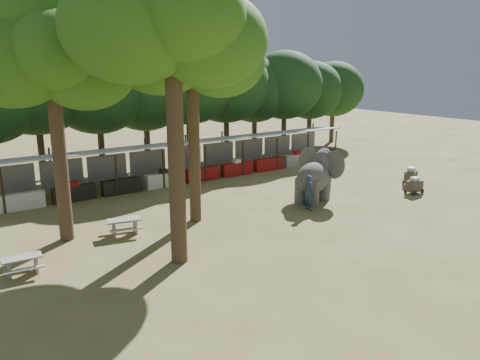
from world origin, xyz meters
TOP-DOWN VIEW (x-y plane):
  - ground at (0.00, 0.00)m, footprint 100.00×100.00m
  - vendor_stalls at (-0.00, 13.84)m, footprint 28.00×2.99m
  - yard_tree_left at (-9.13, 7.19)m, footprint 7.10×6.90m
  - yard_tree_center at (-6.13, 2.19)m, footprint 7.10×6.90m
  - yard_tree_back at (-3.13, 6.19)m, footprint 7.10×6.90m
  - backdrop_trees at (0.00, 19.00)m, footprint 46.46×5.95m
  - elephant at (4.47, 5.24)m, footprint 3.88×2.97m
  - handler at (2.81, 4.06)m, footprint 0.53×0.74m
  - picnic_table_near at (-11.33, 4.25)m, footprint 1.45×1.32m
  - picnic_table_far at (-6.65, 6.14)m, footprint 1.69×1.57m
  - cart_front at (10.32, 2.86)m, footprint 1.06×0.72m
  - cart_back at (12.04, 4.36)m, footprint 1.36×1.15m

SIDE VIEW (x-z plane):
  - ground at x=0.00m, z-range 0.00..0.00m
  - picnic_table_near at x=-11.33m, z-range 0.11..0.79m
  - picnic_table_far at x=-6.65m, z-range 0.11..0.84m
  - cart_front at x=10.32m, z-range -0.01..1.00m
  - cart_back at x=12.04m, z-range -0.01..1.12m
  - handler at x=2.81m, z-range 0.00..1.92m
  - vendor_stalls at x=0.00m, z-range -0.22..2.58m
  - elephant at x=4.47m, z-range 0.00..2.88m
  - backdrop_trees at x=0.00m, z-range 1.35..9.68m
  - yard_tree_left at x=-9.13m, z-range 2.69..13.71m
  - yard_tree_back at x=-3.13m, z-range 2.86..14.22m
  - yard_tree_center at x=-6.13m, z-range 3.19..15.23m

